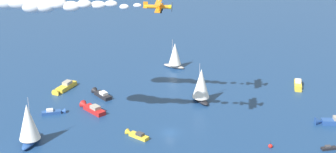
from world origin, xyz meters
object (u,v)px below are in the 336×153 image
Objects in this scene: motorboat_far_stbd at (55,112)px; motorboat_outer_ring_b at (298,85)px; biplane_wingman at (159,6)px; sailboat_near_centre at (175,55)px; motorboat_mid_cluster at (331,148)px; motorboat_offshore at (101,94)px; motorboat_far_port at (331,121)px; sailboat_ahead at (201,85)px; motorboat_outer_ring_c at (136,135)px; marker_buoy at (270,146)px; motorboat_inshore at (92,108)px; motorboat_outer_ring_e at (64,88)px; sailboat_outer_ring_f at (29,124)px.

motorboat_far_stbd is 0.65× the size of motorboat_outer_ring_b.
biplane_wingman is (1.55, 37.66, 36.77)m from motorboat_far_stbd.
sailboat_near_centre is 2.38× the size of motorboat_mid_cluster.
sailboat_near_centre is 54.13m from motorboat_far_stbd.
motorboat_offshore is at bearing -88.43° from motorboat_mid_cluster.
motorboat_far_port is 39.83m from sailboat_ahead.
sailboat_ahead is 30.36m from motorboat_outer_ring_c.
sailboat_ahead is (4.83, -39.23, 4.90)m from motorboat_far_port.
marker_buoy is (16.98, 28.58, -5.29)m from sailboat_ahead.
motorboat_offshore is 0.97× the size of motorboat_outer_ring_b.
biplane_wingman is (54.15, 25.69, 32.30)m from sailboat_near_centre.
biplane_wingman is (31.01, 3.45, 31.63)m from sailboat_ahead.
motorboat_far_stbd is at bearing -49.27° from sailboat_ahead.
biplane_wingman reaches higher than marker_buoy.
motorboat_outer_ring_c reaches higher than motorboat_mid_cluster.
motorboat_inshore is 0.84× the size of sailboat_ahead.
motorboat_far_port is 1.36× the size of motorboat_outer_ring_c.
sailboat_near_centre is at bearing 175.50° from motorboat_inshore.
marker_buoy is (2.75, 72.54, -0.45)m from motorboat_outer_ring_e.
sailboat_near_centre is at bearing -161.86° from motorboat_outer_ring_c.
sailboat_near_centre is at bearing -106.59° from motorboat_far_port.
motorboat_inshore is 1.45× the size of biplane_wingman.
biplane_wingman reaches higher than motorboat_mid_cluster.
motorboat_outer_ring_c is 37.73m from biplane_wingman.
sailboat_near_centre is at bearing -154.62° from biplane_wingman.
motorboat_far_port is 24.27m from marker_buoy.
motorboat_outer_ring_c is 0.68× the size of motorboat_outer_ring_e.
sailboat_near_centre reaches higher than motorboat_outer_ring_e.
sailboat_outer_ring_f is 1.78× the size of biplane_wingman.
sailboat_outer_ring_f reaches higher than motorboat_mid_cluster.
biplane_wingman is at bearing 79.87° from motorboat_outer_ring_c.
sailboat_ahead is 1.72× the size of biplane_wingman.
motorboat_mid_cluster is 0.36× the size of sailboat_outer_ring_f.
biplane_wingman reaches higher than sailboat_near_centre.
motorboat_inshore reaches higher than marker_buoy.
sailboat_near_centre is 1.48× the size of motorboat_outer_ring_c.
biplane_wingman is (35.84, -35.78, 36.53)m from motorboat_far_port.
motorboat_inshore is 1.10× the size of motorboat_outer_ring_b.
motorboat_offshore is 35.12m from sailboat_outer_ring_f.
sailboat_outer_ring_f is at bearing -62.84° from biplane_wingman.
sailboat_outer_ring_f is at bearing -2.69° from motorboat_inshore.
motorboat_far_port is at bearing 127.85° from sailboat_outer_ring_f.
motorboat_outer_ring_c is at bearing -100.13° from biplane_wingman.
motorboat_far_port is 1.61× the size of motorboat_far_stbd.
sailboat_ahead is (-29.46, 34.22, 5.13)m from motorboat_far_stbd.
biplane_wingman is at bearing 6.34° from sailboat_ahead.
sailboat_ahead is 44.43m from biplane_wingman.
motorboat_inshore is 22.02m from motorboat_outer_ring_c.
motorboat_mid_cluster is at bearing 117.76° from sailboat_outer_ring_f.
sailboat_ahead is (-12.03, 30.22, 4.97)m from motorboat_offshore.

